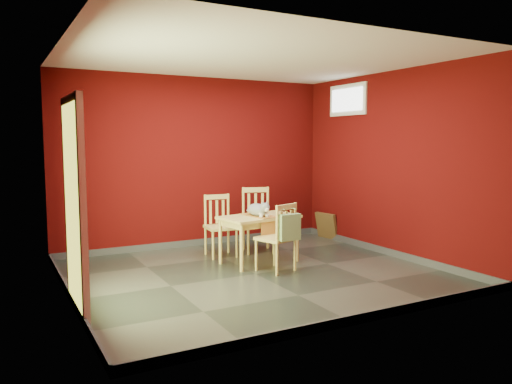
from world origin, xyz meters
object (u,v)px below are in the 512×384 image
dining_table (259,222)px  chair_far_left (220,225)px  cat (258,207)px  picture_frame (327,226)px  chair_far_right (258,219)px  tote_bag (290,227)px  chair_near (278,237)px

dining_table → chair_far_left: size_ratio=1.26×
cat → picture_frame: (1.89, 0.97, -0.56)m
chair_far_right → tote_bag: (-0.29, -1.39, 0.11)m
chair_far_left → dining_table: bearing=-65.2°
chair_near → picture_frame: (1.86, 1.48, -0.23)m
dining_table → tote_bag: 0.73m
dining_table → chair_far_left: chair_far_left is taller
chair_far_left → cat: bearing=-67.2°
cat → picture_frame: size_ratio=1.03×
chair_far_right → cat: (-0.36, -0.66, 0.28)m
chair_far_left → chair_near: size_ratio=1.00×
cat → chair_far_right: bearing=64.2°
dining_table → chair_near: (-0.00, -0.52, -0.12)m
tote_bag → picture_frame: size_ratio=0.87×
dining_table → cat: (-0.03, -0.00, 0.20)m
tote_bag → picture_frame: (1.82, 1.69, -0.39)m
chair_far_right → cat: size_ratio=2.04×
chair_near → tote_bag: 0.26m
chair_far_left → cat: chair_far_left is taller
dining_table → chair_far_left: bearing=114.8°
picture_frame → chair_near: bearing=-141.5°
chair_near → cat: 0.61m
chair_far_right → chair_near: chair_far_right is taller
chair_near → cat: size_ratio=1.88×
dining_table → chair_far_left: 0.73m
chair_far_left → chair_far_right: chair_far_right is taller
chair_far_right → cat: 0.81m
chair_far_left → picture_frame: size_ratio=1.94×
dining_table → tote_bag: bearing=-86.9°
chair_near → tote_bag: (0.04, -0.21, 0.15)m
chair_far_left → chair_near: chair_far_left is taller
tote_bag → cat: (-0.07, 0.73, 0.17)m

